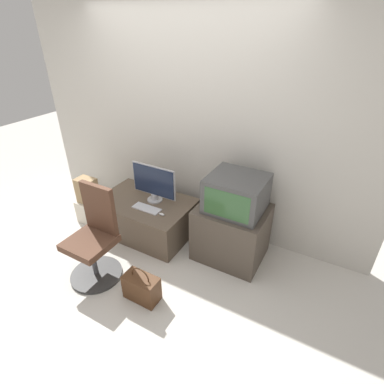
# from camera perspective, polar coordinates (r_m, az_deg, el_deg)

# --- Properties ---
(ground_plane) EXTENTS (12.00, 12.00, 0.00)m
(ground_plane) POSITION_cam_1_polar(r_m,az_deg,el_deg) (3.26, -13.25, -16.01)
(ground_plane) COLOR beige
(wall_back) EXTENTS (4.40, 0.05, 2.60)m
(wall_back) POSITION_cam_1_polar(r_m,az_deg,el_deg) (3.50, -1.17, 13.30)
(wall_back) COLOR beige
(wall_back) RESTS_ON ground_plane
(desk) EXTENTS (1.11, 0.74, 0.43)m
(desk) POSITION_cam_1_polar(r_m,az_deg,el_deg) (3.72, -8.75, -4.54)
(desk) COLOR brown
(desk) RESTS_ON ground_plane
(side_stand) EXTENTS (0.72, 0.60, 0.61)m
(side_stand) POSITION_cam_1_polar(r_m,az_deg,el_deg) (3.30, 7.48, -7.59)
(side_stand) COLOR #4C4238
(side_stand) RESTS_ON ground_plane
(main_monitor) EXTENTS (0.58, 0.18, 0.45)m
(main_monitor) POSITION_cam_1_polar(r_m,az_deg,el_deg) (3.49, -7.28, 1.68)
(main_monitor) COLOR #B2B2B7
(main_monitor) RESTS_ON desk
(keyboard) EXTENTS (0.34, 0.13, 0.01)m
(keyboard) POSITION_cam_1_polar(r_m,az_deg,el_deg) (3.45, -8.62, -3.12)
(keyboard) COLOR silver
(keyboard) RESTS_ON desk
(mouse) EXTENTS (0.07, 0.03, 0.03)m
(mouse) POSITION_cam_1_polar(r_m,az_deg,el_deg) (3.32, -5.77, -4.26)
(mouse) COLOR silver
(mouse) RESTS_ON desk
(crt_tv) EXTENTS (0.56, 0.52, 0.37)m
(crt_tv) POSITION_cam_1_polar(r_m,az_deg,el_deg) (3.02, 8.47, -0.28)
(crt_tv) COLOR #474747
(crt_tv) RESTS_ON side_stand
(office_chair) EXTENTS (0.52, 0.52, 0.98)m
(office_chair) POSITION_cam_1_polar(r_m,az_deg,el_deg) (3.14, -18.05, -8.91)
(office_chair) COLOR #333333
(office_chair) RESTS_ON ground_plane
(cardboard_box_lower) EXTENTS (0.31, 0.24, 0.29)m
(cardboard_box_lower) POSITION_cam_1_polar(r_m,az_deg,el_deg) (4.11, -18.66, -3.45)
(cardboard_box_lower) COLOR beige
(cardboard_box_lower) RESTS_ON ground_plane
(cardboard_box_upper) EXTENTS (0.24, 0.18, 0.32)m
(cardboard_box_upper) POSITION_cam_1_polar(r_m,az_deg,el_deg) (3.96, -19.37, 0.26)
(cardboard_box_upper) COLOR #A3845B
(cardboard_box_upper) RESTS_ON cardboard_box_lower
(handbag) EXTENTS (0.33, 0.18, 0.37)m
(handbag) POSITION_cam_1_polar(r_m,az_deg,el_deg) (2.97, -9.58, -17.49)
(handbag) COLOR #4C2D19
(handbag) RESTS_ON ground_plane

